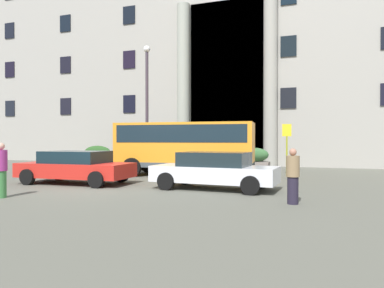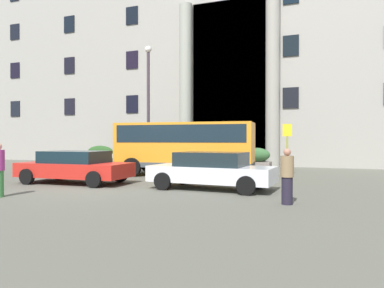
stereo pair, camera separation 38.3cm
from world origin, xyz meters
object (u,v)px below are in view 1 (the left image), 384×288
object	(u,v)px
parked_coupe_end	(76,167)
hedge_planter_entrance_right	(97,156)
pedestrian_child_trailing	(293,176)
white_taxi_kerbside	(214,170)
scooter_by_planter	(69,167)
lamppost_plaza_centre	(147,97)
bus_stop_sign	(287,144)
pedestrian_man_red_shirt	(1,170)
orange_minibus	(185,144)
hedge_planter_west	(255,159)
hedge_planter_far_east	(162,156)

from	to	relation	value
parked_coupe_end	hedge_planter_entrance_right	bearing A→B (deg)	117.92
parked_coupe_end	pedestrian_child_trailing	xyz separation A→B (m)	(8.56, -1.85, 0.08)
white_taxi_kerbside	scooter_by_planter	xyz separation A→B (m)	(-7.90, 2.09, -0.23)
lamppost_plaza_centre	bus_stop_sign	bearing A→B (deg)	-7.02
bus_stop_sign	pedestrian_man_red_shirt	distance (m)	12.46
orange_minibus	white_taxi_kerbside	world-z (taller)	orange_minibus
hedge_planter_west	orange_minibus	bearing A→B (deg)	-119.40
orange_minibus	bus_stop_sign	bearing A→B (deg)	12.46
white_taxi_kerbside	hedge_planter_far_east	bearing A→B (deg)	127.11
hedge_planter_west	hedge_planter_far_east	world-z (taller)	hedge_planter_far_east
hedge_planter_entrance_right	scooter_by_planter	xyz separation A→B (m)	(3.35, -7.26, -0.19)
hedge_planter_west	pedestrian_child_trailing	xyz separation A→B (m)	(2.92, -11.05, 0.14)
hedge_planter_west	white_taxi_kerbside	world-z (taller)	white_taxi_kerbside
hedge_planter_far_east	pedestrian_child_trailing	xyz separation A→B (m)	(9.01, -11.25, 0.04)
pedestrian_man_red_shirt	pedestrian_child_trailing	size ratio (longest dim) A/B	1.09
hedge_planter_west	lamppost_plaza_centre	xyz separation A→B (m)	(-6.03, -2.08, 3.65)
hedge_planter_west	lamppost_plaza_centre	distance (m)	7.35
hedge_planter_entrance_right	hedge_planter_far_east	xyz separation A→B (m)	(5.09, -0.21, 0.07)
orange_minibus	bus_stop_sign	size ratio (longest dim) A/B	2.71
hedge_planter_far_east	pedestrian_man_red_shirt	xyz separation A→B (m)	(0.56, -13.11, 0.12)
orange_minibus	lamppost_plaza_centre	world-z (taller)	lamppost_plaza_centre
orange_minibus	bus_stop_sign	xyz separation A→B (m)	(4.72, 1.59, 0.01)
hedge_planter_entrance_right	parked_coupe_end	world-z (taller)	hedge_planter_entrance_right
orange_minibus	hedge_planter_west	distance (m)	5.44
hedge_planter_entrance_right	pedestrian_child_trailing	bearing A→B (deg)	-39.12
bus_stop_sign	pedestrian_child_trailing	size ratio (longest dim) A/B	1.66
hedge_planter_entrance_right	pedestrian_child_trailing	size ratio (longest dim) A/B	1.41
hedge_planter_west	white_taxi_kerbside	size ratio (longest dim) A/B	0.37
pedestrian_child_trailing	lamppost_plaza_centre	size ratio (longest dim) A/B	0.21
pedestrian_man_red_shirt	bus_stop_sign	bearing A→B (deg)	141.33
hedge_planter_entrance_right	scooter_by_planter	size ratio (longest dim) A/B	1.10
hedge_planter_west	hedge_planter_far_east	xyz separation A→B (m)	(-6.09, 0.20, 0.10)
hedge_planter_entrance_right	lamppost_plaza_centre	distance (m)	6.77
orange_minibus	lamppost_plaza_centre	xyz separation A→B (m)	(-3.40, 2.59, 2.72)
hedge_planter_entrance_right	white_taxi_kerbside	distance (m)	14.63
scooter_by_planter	hedge_planter_far_east	bearing A→B (deg)	72.20
orange_minibus	parked_coupe_end	size ratio (longest dim) A/B	1.50
hedge_planter_west	hedge_planter_far_east	bearing A→B (deg)	178.09
orange_minibus	pedestrian_child_trailing	xyz separation A→B (m)	(5.55, -6.38, -0.80)
pedestrian_child_trailing	orange_minibus	bearing A→B (deg)	-118.73
orange_minibus	hedge_planter_entrance_right	xyz separation A→B (m)	(-8.54, 5.09, -0.91)
hedge_planter_far_east	lamppost_plaza_centre	size ratio (longest dim) A/B	0.20
pedestrian_child_trailing	hedge_planter_far_east	bearing A→B (deg)	-121.10
hedge_planter_far_east	parked_coupe_end	world-z (taller)	hedge_planter_far_east
bus_stop_sign	pedestrian_child_trailing	world-z (taller)	bus_stop_sign
pedestrian_man_red_shirt	lamppost_plaza_centre	xyz separation A→B (m)	(-0.51, 10.83, 3.43)
parked_coupe_end	pedestrian_man_red_shirt	world-z (taller)	pedestrian_man_red_shirt
orange_minibus	scooter_by_planter	world-z (taller)	orange_minibus
orange_minibus	hedge_planter_entrance_right	world-z (taller)	orange_minibus
scooter_by_planter	pedestrian_child_trailing	bearing A→B (deg)	-25.31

